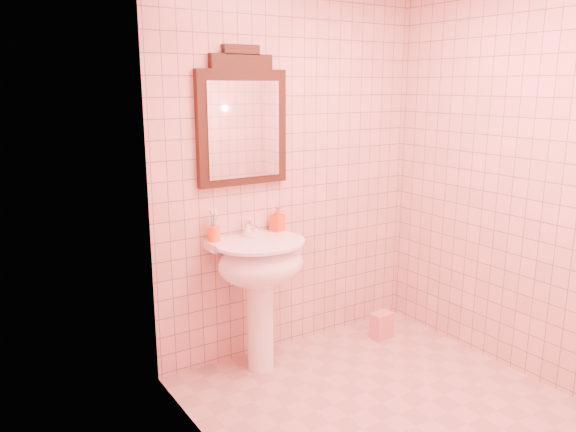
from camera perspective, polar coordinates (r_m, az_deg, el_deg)
floor at (r=3.41m, az=11.13°, el=-19.15°), size 2.20×2.20×0.00m
back_wall at (r=3.79m, az=0.39°, el=4.70°), size 2.00×0.02×2.50m
pedestal_sink at (r=3.54m, az=-2.83°, el=-5.73°), size 0.58×0.58×0.86m
faucet at (r=3.58m, az=-3.97°, el=-1.21°), size 0.04×0.16×0.11m
mirror at (r=3.53m, az=-4.66°, el=9.53°), size 0.61×0.06×0.85m
toothbrush_cup at (r=3.50m, az=-7.53°, el=-1.77°), size 0.08×0.08×0.17m
soap_dispenser at (r=3.70m, az=-1.10°, el=-0.31°), size 0.09×0.10×0.17m
towel at (r=4.23m, az=9.49°, el=-10.88°), size 0.16×0.11×0.19m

